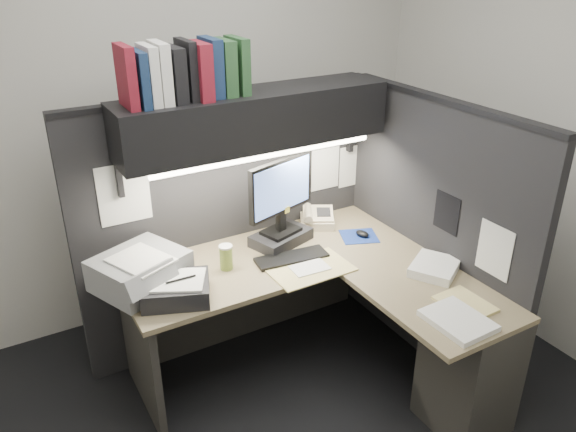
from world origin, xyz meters
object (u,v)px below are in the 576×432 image
(monitor, at_px, (281,211))
(notebook_stack, at_px, (176,290))
(printer, at_px, (140,271))
(desk, at_px, (370,331))
(coffee_cup, at_px, (226,258))
(overhead_shelf, at_px, (255,118))
(keyboard, at_px, (292,258))
(telephone, at_px, (317,218))

(monitor, bearing_deg, notebook_stack, -179.08)
(monitor, relative_size, printer, 1.24)
(desk, relative_size, coffee_cup, 12.74)
(overhead_shelf, bearing_deg, printer, -171.00)
(desk, height_order, keyboard, keyboard)
(desk, bearing_deg, telephone, 79.50)
(monitor, relative_size, coffee_cup, 4.00)
(keyboard, bearing_deg, overhead_shelf, 111.08)
(printer, distance_m, notebook_stack, 0.25)
(monitor, relative_size, notebook_stack, 1.60)
(printer, xyz_separation_m, notebook_stack, (0.12, -0.21, -0.04))
(overhead_shelf, xyz_separation_m, monitor, (0.12, -0.08, -0.56))
(keyboard, relative_size, notebook_stack, 1.26)
(desk, xyz_separation_m, keyboard, (-0.23, 0.47, 0.30))
(overhead_shelf, height_order, monitor, overhead_shelf)
(desk, distance_m, telephone, 0.86)
(overhead_shelf, bearing_deg, coffee_cup, -147.20)
(desk, xyz_separation_m, notebook_stack, (-0.94, 0.42, 0.34))
(keyboard, bearing_deg, desk, -57.09)
(desk, height_order, coffee_cup, coffee_cup)
(monitor, xyz_separation_m, keyboard, (-0.05, -0.21, -0.20))
(coffee_cup, relative_size, printer, 0.31)
(desk, distance_m, keyboard, 0.60)
(keyboard, distance_m, coffee_cup, 0.38)
(desk, xyz_separation_m, overhead_shelf, (-0.30, 0.75, 1.06))
(desk, bearing_deg, printer, 149.07)
(desk, xyz_separation_m, coffee_cup, (-0.60, 0.56, 0.35))
(coffee_cup, bearing_deg, overhead_shelf, 32.80)
(overhead_shelf, bearing_deg, monitor, -33.40)
(printer, bearing_deg, overhead_shelf, -13.81)
(keyboard, height_order, notebook_stack, notebook_stack)
(printer, bearing_deg, telephone, -15.69)
(coffee_cup, bearing_deg, keyboard, -14.35)
(overhead_shelf, distance_m, telephone, 0.85)
(monitor, xyz_separation_m, coffee_cup, (-0.41, -0.11, -0.15))
(overhead_shelf, height_order, telephone, overhead_shelf)
(monitor, height_order, printer, monitor)
(monitor, distance_m, keyboard, 0.29)
(keyboard, relative_size, telephone, 1.91)
(desk, bearing_deg, notebook_stack, 155.91)
(desk, xyz_separation_m, monitor, (-0.18, 0.67, 0.50))
(desk, xyz_separation_m, telephone, (0.15, 0.78, 0.33))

